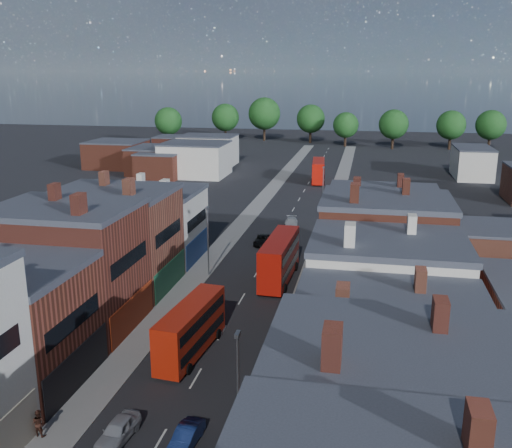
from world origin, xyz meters
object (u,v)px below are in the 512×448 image
at_px(car_3, 291,223).
at_px(ped_3, 275,348).
at_px(bus_0, 191,328).
at_px(ped_1, 39,423).
at_px(bus_1, 279,258).
at_px(car_2, 263,240).
at_px(car_0, 118,430).
at_px(bus_2, 318,170).
at_px(car_1, 186,437).

relative_size(car_3, ped_3, 2.78).
height_order(bus_0, ped_1, bus_0).
distance_m(bus_1, car_3, 22.87).
bearing_deg(bus_1, car_2, 110.38).
height_order(car_0, car_3, car_0).
distance_m(car_0, ped_3, 14.81).
relative_size(bus_2, car_1, 2.97).
height_order(car_2, ped_1, ped_1).
bearing_deg(car_3, bus_0, -100.69).
relative_size(bus_2, car_0, 2.71).
xyz_separation_m(bus_1, car_0, (-5.54, -30.25, -1.96)).
height_order(bus_1, car_1, bus_1).
bearing_deg(bus_2, bus_0, -97.08).
bearing_deg(bus_0, car_0, -89.38).
relative_size(bus_0, ped_1, 5.58).
height_order(bus_2, car_3, bus_2).
relative_size(car_0, car_3, 0.89).
relative_size(bus_2, car_2, 2.43).
bearing_deg(ped_3, ped_1, 156.97).
relative_size(car_2, ped_3, 2.76).
bearing_deg(bus_1, ped_1, -106.90).
xyz_separation_m(bus_1, ped_1, (-10.60, -30.94, -1.61)).
relative_size(bus_0, car_0, 2.52).
xyz_separation_m(bus_0, car_2, (0.11, 31.40, -1.69)).
height_order(car_0, car_1, car_0).
bearing_deg(car_0, bus_2, 92.14).
distance_m(bus_1, bus_2, 59.41).
height_order(car_2, ped_3, ped_3).
bearing_deg(bus_1, bus_0, -101.59).
height_order(car_0, car_2, car_0).
xyz_separation_m(bus_2, car_2, (-3.24, -46.35, -1.87)).
height_order(bus_0, car_0, bus_0).
xyz_separation_m(bus_1, car_3, (-1.74, 22.72, -1.99)).
relative_size(bus_1, car_0, 2.85).
bearing_deg(car_2, bus_0, -91.43).
xyz_separation_m(car_1, ped_3, (3.57, 12.17, 0.33)).
bearing_deg(car_1, bus_1, 92.78).
xyz_separation_m(car_1, car_3, (-0.60, 52.66, 0.05)).
height_order(bus_2, car_1, bus_2).
relative_size(car_2, ped_1, 2.46).
height_order(car_0, ped_3, ped_3).
bearing_deg(bus_2, ped_3, -92.01).
bearing_deg(bus_0, car_2, 95.69).
height_order(bus_1, car_0, bus_1).
height_order(bus_0, ped_3, bus_0).
height_order(ped_1, ped_3, ped_1).
distance_m(bus_0, car_3, 41.20).
height_order(bus_0, bus_2, bus_2).
relative_size(car_2, car_3, 0.99).
distance_m(bus_1, car_1, 30.03).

